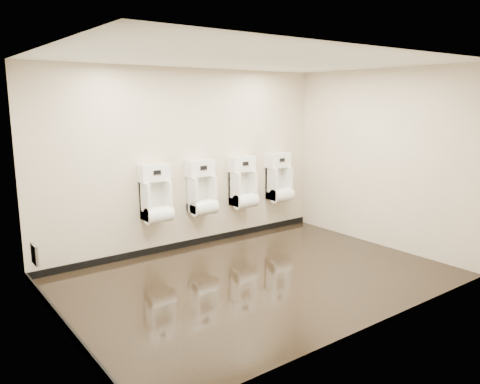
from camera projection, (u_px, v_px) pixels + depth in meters
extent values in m
cube|color=black|center=(258.00, 278.00, 6.20)|extent=(5.00, 3.50, 0.00)
cube|color=white|center=(260.00, 59.00, 5.66)|extent=(5.00, 3.50, 0.00)
cube|color=beige|center=(189.00, 160.00, 7.31)|extent=(5.00, 0.02, 2.80)
cube|color=beige|center=(372.00, 196.00, 4.56)|extent=(5.00, 0.02, 2.80)
cube|color=beige|center=(56.00, 198.00, 4.47)|extent=(0.02, 3.50, 2.80)
cube|color=beige|center=(382.00, 159.00, 7.40)|extent=(0.02, 3.50, 2.80)
cube|color=white|center=(57.00, 198.00, 4.47)|extent=(0.01, 3.50, 2.80)
cube|color=black|center=(191.00, 243.00, 7.56)|extent=(5.00, 0.02, 0.10)
cube|color=black|center=(67.00, 328.00, 4.73)|extent=(0.02, 3.50, 0.10)
cube|color=#9E9EA3|center=(34.00, 254.00, 5.59)|extent=(0.03, 0.25, 0.25)
cylinder|color=silver|center=(36.00, 254.00, 5.60)|extent=(0.02, 0.04, 0.04)
cube|color=white|center=(156.00, 200.00, 6.91)|extent=(0.40, 0.29, 0.57)
cube|color=silver|center=(153.00, 197.00, 6.98)|extent=(0.30, 0.01, 0.45)
cylinder|color=white|center=(159.00, 215.00, 6.89)|extent=(0.40, 0.24, 0.24)
cube|color=white|center=(154.00, 173.00, 6.87)|extent=(0.44, 0.21, 0.24)
cube|color=black|center=(157.00, 173.00, 6.77)|extent=(0.11, 0.01, 0.06)
cube|color=silver|center=(157.00, 173.00, 6.78)|extent=(0.13, 0.01, 0.08)
cylinder|color=silver|center=(168.00, 172.00, 7.00)|extent=(0.01, 0.03, 0.03)
cube|color=white|center=(202.00, 194.00, 7.38)|extent=(0.40, 0.29, 0.57)
cube|color=silver|center=(198.00, 191.00, 7.45)|extent=(0.30, 0.01, 0.45)
cylinder|color=white|center=(204.00, 207.00, 7.36)|extent=(0.40, 0.24, 0.24)
cube|color=white|center=(200.00, 168.00, 7.33)|extent=(0.44, 0.21, 0.24)
cube|color=black|center=(204.00, 168.00, 7.24)|extent=(0.11, 0.01, 0.06)
cube|color=silver|center=(204.00, 168.00, 7.24)|extent=(0.13, 0.01, 0.08)
cylinder|color=silver|center=(212.00, 167.00, 7.47)|extent=(0.01, 0.03, 0.03)
cube|color=white|center=(243.00, 188.00, 7.86)|extent=(0.40, 0.29, 0.57)
cube|color=silver|center=(240.00, 185.00, 7.93)|extent=(0.30, 0.01, 0.45)
cylinder|color=white|center=(246.00, 201.00, 7.84)|extent=(0.40, 0.24, 0.24)
cube|color=white|center=(242.00, 164.00, 7.81)|extent=(0.44, 0.21, 0.24)
cube|color=black|center=(246.00, 164.00, 7.72)|extent=(0.11, 0.01, 0.06)
cube|color=silver|center=(246.00, 164.00, 7.72)|extent=(0.13, 0.01, 0.08)
cylinder|color=silver|center=(252.00, 163.00, 7.95)|extent=(0.01, 0.03, 0.03)
cube|color=white|center=(279.00, 183.00, 8.34)|extent=(0.40, 0.29, 0.57)
cube|color=silver|center=(276.00, 180.00, 8.40)|extent=(0.30, 0.01, 0.45)
cylinder|color=white|center=(282.00, 195.00, 8.31)|extent=(0.40, 0.24, 0.24)
cube|color=white|center=(278.00, 161.00, 8.29)|extent=(0.44, 0.21, 0.24)
cube|color=black|center=(282.00, 160.00, 8.20)|extent=(0.11, 0.01, 0.06)
cube|color=silver|center=(282.00, 160.00, 8.20)|extent=(0.13, 0.01, 0.08)
cylinder|color=silver|center=(288.00, 160.00, 8.42)|extent=(0.01, 0.03, 0.03)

